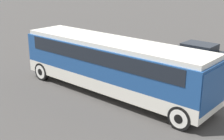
{
  "coord_description": "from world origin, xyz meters",
  "views": [
    {
      "loc": [
        10.06,
        -11.59,
        6.31
      ],
      "look_at": [
        0.0,
        0.0,
        1.3
      ],
      "focal_mm": 50.0,
      "sensor_mm": 36.0,
      "label": 1
    }
  ],
  "objects": [
    {
      "name": "tour_bus",
      "position": [
        0.1,
        0.0,
        1.74
      ],
      "size": [
        10.99,
        2.56,
        2.88
      ],
      "color": "silver",
      "rests_on": "ground_plane"
    },
    {
      "name": "ground_plane",
      "position": [
        0.0,
        0.0,
        0.0
      ],
      "size": [
        120.0,
        120.0,
        0.0
      ],
      "primitive_type": "plane",
      "color": "#423F3D"
    },
    {
      "name": "parked_car_far",
      "position": [
        0.96,
        8.32,
        0.68
      ],
      "size": [
        4.21,
        1.93,
        1.36
      ],
      "color": "black",
      "rests_on": "ground_plane"
    },
    {
      "name": "parked_car_near",
      "position": [
        -2.85,
        5.45,
        0.66
      ],
      "size": [
        4.41,
        1.91,
        1.33
      ],
      "color": "#7A6B5B",
      "rests_on": "ground_plane"
    }
  ]
}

